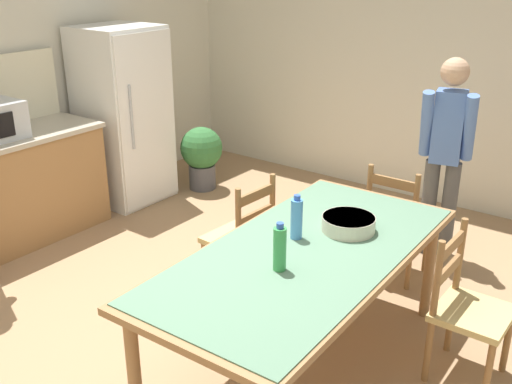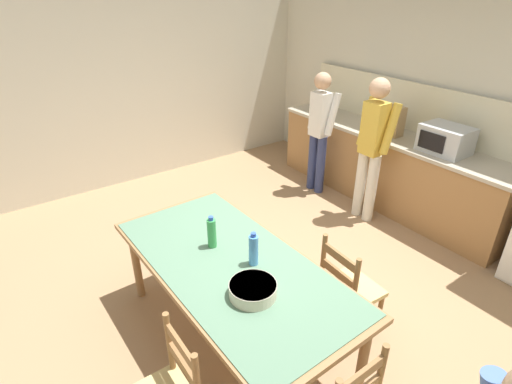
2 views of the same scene
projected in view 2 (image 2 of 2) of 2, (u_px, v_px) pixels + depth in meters
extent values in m
plane|color=#9E7A56|center=(283.00, 291.00, 3.83)|extent=(8.32, 8.32, 0.00)
cube|color=beige|center=(470.00, 99.00, 4.52)|extent=(6.52, 0.12, 2.90)
cube|color=beige|center=(138.00, 78.00, 5.50)|extent=(0.12, 5.20, 2.90)
cube|color=#9E7042|center=(384.00, 169.00, 5.24)|extent=(3.24, 0.62, 0.90)
cube|color=#B2A893|center=(390.00, 135.00, 5.02)|extent=(3.28, 0.66, 0.04)
cube|color=#B7BCC1|center=(347.00, 120.00, 5.55)|extent=(0.52, 0.38, 0.02)
cube|color=beige|center=(410.00, 106.00, 5.03)|extent=(3.24, 0.03, 0.60)
cube|color=#B2B7BC|center=(446.00, 139.00, 4.41)|extent=(0.50, 0.38, 0.30)
cube|color=black|center=(431.00, 142.00, 4.34)|extent=(0.30, 0.01, 0.19)
cube|color=tan|center=(393.00, 121.00, 4.89)|extent=(0.24, 0.16, 0.36)
cylinder|color=olive|center=(136.00, 263.00, 3.62)|extent=(0.07, 0.07, 0.74)
cylinder|color=olive|center=(213.00, 233.00, 4.05)|extent=(0.07, 0.07, 0.74)
cylinder|color=olive|center=(363.00, 361.00, 2.69)|extent=(0.07, 0.07, 0.74)
cube|color=olive|center=(231.00, 266.00, 2.97)|extent=(2.15, 1.07, 0.04)
cube|color=#567A60|center=(231.00, 263.00, 2.96)|extent=(2.06, 1.03, 0.01)
cylinder|color=green|center=(212.00, 233.00, 3.09)|extent=(0.07, 0.07, 0.24)
cylinder|color=#2D51B2|center=(211.00, 218.00, 3.03)|extent=(0.04, 0.04, 0.03)
cylinder|color=#4C8ED6|center=(253.00, 250.00, 2.89)|extent=(0.07, 0.07, 0.24)
cylinder|color=#2D51B2|center=(253.00, 235.00, 2.83)|extent=(0.04, 0.04, 0.03)
cylinder|color=beige|center=(253.00, 290.00, 2.63)|extent=(0.32, 0.32, 0.09)
cylinder|color=beige|center=(253.00, 286.00, 2.62)|extent=(0.31, 0.31, 0.02)
cylinder|color=olive|center=(380.00, 374.00, 2.24)|extent=(0.04, 0.04, 0.46)
cube|color=olive|center=(362.00, 375.00, 2.08)|extent=(0.03, 0.36, 0.07)
cylinder|color=olive|center=(379.00, 315.00, 3.28)|extent=(0.04, 0.04, 0.41)
cylinder|color=olive|center=(348.00, 289.00, 3.55)|extent=(0.04, 0.04, 0.41)
cylinder|color=olive|center=(348.00, 332.00, 3.12)|extent=(0.04, 0.04, 0.41)
cylinder|color=olive|center=(319.00, 304.00, 3.39)|extent=(0.04, 0.04, 0.41)
cube|color=tan|center=(351.00, 288.00, 3.23)|extent=(0.44, 0.42, 0.04)
cylinder|color=olive|center=(356.00, 285.00, 2.90)|extent=(0.04, 0.04, 0.46)
cylinder|color=olive|center=(323.00, 259.00, 3.17)|extent=(0.04, 0.04, 0.46)
cube|color=olive|center=(340.00, 258.00, 2.97)|extent=(0.36, 0.05, 0.07)
cube|color=olive|center=(338.00, 274.00, 3.05)|extent=(0.36, 0.05, 0.07)
cylinder|color=olive|center=(169.00, 342.00, 2.44)|extent=(0.04, 0.04, 0.46)
cylinder|color=olive|center=(197.00, 384.00, 2.18)|extent=(0.04, 0.04, 0.46)
cube|color=olive|center=(181.00, 346.00, 2.25)|extent=(0.36, 0.02, 0.07)
cube|color=olive|center=(183.00, 364.00, 2.32)|extent=(0.36, 0.02, 0.07)
cylinder|color=navy|center=(312.00, 161.00, 5.57)|extent=(0.12, 0.12, 0.81)
cylinder|color=navy|center=(320.00, 165.00, 5.46)|extent=(0.12, 0.12, 0.81)
cube|color=white|center=(320.00, 114.00, 5.19)|extent=(0.23, 0.19, 0.58)
sphere|color=tan|center=(323.00, 81.00, 4.99)|extent=(0.22, 0.22, 0.22)
cylinder|color=white|center=(316.00, 109.00, 5.33)|extent=(0.09, 0.22, 0.55)
cylinder|color=white|center=(333.00, 115.00, 5.10)|extent=(0.09, 0.22, 0.55)
cylinder|color=silver|center=(360.00, 183.00, 4.91)|extent=(0.13, 0.13, 0.86)
cylinder|color=silver|center=(371.00, 189.00, 4.79)|extent=(0.13, 0.13, 0.86)
cube|color=gold|center=(374.00, 128.00, 4.51)|extent=(0.24, 0.20, 0.61)
sphere|color=tan|center=(380.00, 88.00, 4.30)|extent=(0.23, 0.23, 0.23)
cylinder|color=gold|center=(367.00, 121.00, 4.66)|extent=(0.10, 0.23, 0.58)
cylinder|color=gold|center=(391.00, 129.00, 4.41)|extent=(0.10, 0.23, 0.58)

